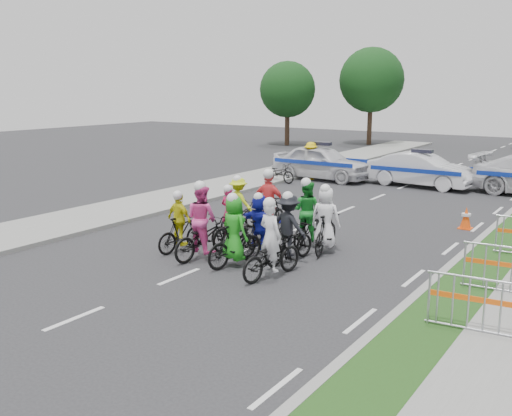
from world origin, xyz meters
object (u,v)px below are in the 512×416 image
Objects in this scene: rider_8 at (307,221)px; parked_bike at (279,173)px; rider_7 at (326,226)px; rider_10 at (239,209)px; marshal_hiviz at (311,161)px; cone_0 at (466,218)px; tree_0 at (288,90)px; police_car_0 at (322,162)px; barrier_1 at (512,273)px; rider_0 at (271,251)px; rider_2 at (203,230)px; rider_5 at (260,228)px; rider_4 at (289,235)px; police_car_1 at (421,170)px; rider_9 at (270,211)px; rider_6 at (230,223)px; tree_3 at (371,80)px; barrier_0 at (484,309)px; rider_1 at (235,238)px; rider_3 at (180,228)px.

parked_bike is at bearing -61.60° from rider_8.
rider_7 is 1.07× the size of rider_10.
rider_7 is 1.04× the size of marshal_hiviz.
tree_0 is at bearing 133.35° from cone_0.
police_car_0 reaches higher than barrier_1.
rider_2 is (-2.31, 0.32, 0.12)m from rider_0.
tree_0 reaches higher than rider_5.
rider_4 is (2.03, 0.95, -0.04)m from rider_2.
police_car_0 is (-2.65, 10.43, 0.14)m from rider_10.
police_car_1 is (-1.30, 11.69, 0.03)m from rider_7.
rider_4 is 1.11× the size of rider_5.
police_car_1 is at bearing -100.68° from rider_9.
rider_6 is at bearing -26.20° from rider_0.
rider_2 is at bearing 32.77° from rider_7.
tree_3 is at bearing -79.11° from rider_7.
tree_3 reaches higher than barrier_0.
parked_bike is (-5.83, 11.39, -0.27)m from rider_1.
rider_7 is (2.78, 0.57, 0.17)m from rider_6.
rider_6 is 2.21m from rider_8.
rider_9 is 0.28× the size of tree_3.
parked_bike is (-11.95, 12.33, -0.10)m from barrier_0.
rider_6 reaches higher than barrier_1.
rider_2 is at bearing -151.25° from parked_bike.
police_car_0 reaches higher than parked_bike.
rider_1 reaches higher than rider_6.
rider_6 is 0.82× the size of rider_9.
marshal_hiviz is 1.03× the size of parked_bike.
rider_6 is at bearing 177.93° from barrier_1.
rider_6 is at bearing 160.46° from barrier_0.
tree_3 is (-9.60, 16.57, 4.13)m from police_car_1.
parked_bike is at bearing -63.52° from rider_6.
rider_1 is 0.93× the size of barrier_0.
rider_6 is at bearing -38.36° from rider_1.
rider_2 is at bearing 107.55° from marshal_hiviz.
rider_8 is (-0.67, 2.88, 0.08)m from rider_0.
rider_0 reaches higher than rider_4.
rider_1 is at bearing -0.73° from rider_0.
police_car_1 is 19.59m from tree_3.
rider_3 is 2.88m from rider_9.
rider_0 is 14.30m from police_car_1.
rider_0 is 0.96× the size of rider_9.
rider_7 reaches higher than rider_6.
marshal_hiviz reaches higher than rider_6.
marshal_hiviz is at bearing -55.92° from rider_4.
rider_4 is 2.52m from rider_9.
rider_7 reaches higher than rider_10.
rider_7 is 11.55m from parked_bike.
police_car_0 is (-5.86, 13.59, 0.19)m from rider_0.
rider_5 is at bearing -0.51° from rider_4.
barrier_0 is (4.80, -3.26, -0.17)m from rider_7.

